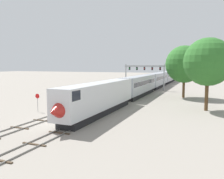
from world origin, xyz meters
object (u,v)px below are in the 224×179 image
(passenger_train, at_px, (158,80))
(trackside_tree_mid, at_px, (184,64))
(stop_sign, at_px, (38,100))
(trackside_tree_left, at_px, (208,62))
(signal_gantry, at_px, (144,71))

(passenger_train, distance_m, trackside_tree_mid, 25.07)
(passenger_train, bearing_deg, trackside_tree_mid, -65.94)
(trackside_tree_mid, bearing_deg, passenger_train, 114.06)
(stop_sign, distance_m, trackside_tree_mid, 32.87)
(trackside_tree_left, xyz_separation_m, trackside_tree_mid, (-4.79, 14.50, -0.30))
(signal_gantry, distance_m, trackside_tree_left, 32.19)
(trackside_tree_mid, bearing_deg, signal_gantry, 133.99)
(passenger_train, relative_size, trackside_tree_left, 9.69)
(passenger_train, bearing_deg, trackside_tree_left, -68.16)
(stop_sign, xyz_separation_m, trackside_tree_left, (24.81, 10.94, 5.99))
(trackside_tree_left, bearing_deg, stop_sign, -156.21)
(stop_sign, bearing_deg, signal_gantry, 78.52)
(trackside_tree_left, bearing_deg, trackside_tree_mid, 108.26)
(signal_gantry, xyz_separation_m, trackside_tree_mid, (12.27, -12.71, 1.91))
(signal_gantry, relative_size, trackside_tree_mid, 1.03)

